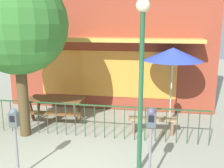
# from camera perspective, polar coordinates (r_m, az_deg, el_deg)

# --- Properties ---
(pub_storefront) EXTENTS (7.77, 1.39, 5.72)m
(pub_storefront) POSITION_cam_1_polar(r_m,az_deg,el_deg) (9.96, -0.88, 10.82)
(pub_storefront) COLOR #472A11
(pub_storefront) RESTS_ON ground
(patio_fence_front) EXTENTS (6.55, 0.04, 0.97)m
(patio_fence_front) POSITION_cam_1_polar(r_m,az_deg,el_deg) (7.65, -4.76, -6.54)
(patio_fence_front) COLOR #244827
(patio_fence_front) RESTS_ON ground
(picnic_table_left) EXTENTS (1.84, 1.41, 0.79)m
(picnic_table_left) POSITION_cam_1_polar(r_m,az_deg,el_deg) (9.08, -11.78, -3.94)
(picnic_table_left) COLOR brown
(picnic_table_left) RESTS_ON ground
(patio_umbrella) EXTENTS (1.87, 1.87, 2.44)m
(patio_umbrella) POSITION_cam_1_polar(r_m,az_deg,el_deg) (8.71, 12.81, 6.12)
(patio_umbrella) COLOR black
(patio_umbrella) RESTS_ON ground
(patio_bench) EXTENTS (1.42, 0.42, 0.48)m
(patio_bench) POSITION_cam_1_polar(r_m,az_deg,el_deg) (8.05, 8.62, -7.97)
(patio_bench) COLOR #957953
(patio_bench) RESTS_ON ground
(parking_meter_near) EXTENTS (0.18, 0.17, 1.62)m
(parking_meter_near) POSITION_cam_1_polar(r_m,az_deg,el_deg) (5.31, 8.28, -8.79)
(parking_meter_near) COLOR slate
(parking_meter_near) RESTS_ON ground
(parking_meter_far) EXTENTS (0.18, 0.17, 1.52)m
(parking_meter_far) POSITION_cam_1_polar(r_m,az_deg,el_deg) (5.89, -19.98, -8.11)
(parking_meter_far) COLOR slate
(parking_meter_far) RESTS_ON ground
(street_tree) EXTENTS (2.71, 2.71, 4.52)m
(street_tree) POSITION_cam_1_polar(r_m,az_deg,el_deg) (7.74, -19.42, 11.77)
(street_tree) COLOR #4B3B21
(street_tree) RESTS_ON ground
(street_lamp) EXTENTS (0.28, 0.28, 3.67)m
(street_lamp) POSITION_cam_1_polar(r_m,az_deg,el_deg) (5.49, 6.29, 4.60)
(street_lamp) COLOR #204F30
(street_lamp) RESTS_ON ground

